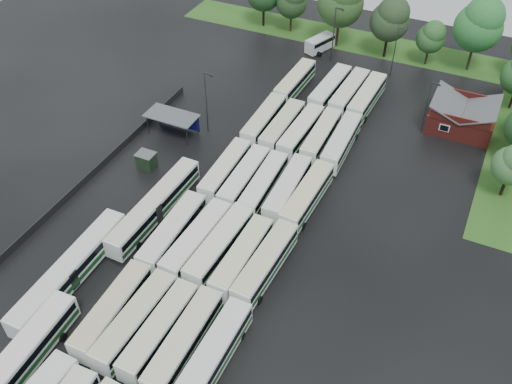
% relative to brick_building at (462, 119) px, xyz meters
% --- Properties ---
extents(ground, '(160.00, 160.00, 0.00)m').
position_rel_brick_building_xyz_m(ground, '(-24.00, -42.77, -1.87)').
color(ground, black).
rests_on(ground, ground).
extents(brick_building, '(10.07, 8.60, 5.39)m').
position_rel_brick_building_xyz_m(brick_building, '(0.00, 0.00, 0.00)').
color(brick_building, maroon).
rests_on(brick_building, ground).
extents(wash_shed, '(8.20, 4.20, 3.58)m').
position_rel_brick_building_xyz_m(wash_shed, '(-41.20, -20.74, 1.12)').
color(wash_shed, '#2D2D30').
rests_on(wash_shed, ground).
extents(utility_hut, '(2.70, 2.20, 2.62)m').
position_rel_brick_building_xyz_m(utility_hut, '(-40.20, -30.17, -0.55)').
color(utility_hut, black).
rests_on(utility_hut, ground).
extents(grass_strip_north, '(80.00, 10.00, 0.01)m').
position_rel_brick_building_xyz_m(grass_strip_north, '(-22.00, 22.03, -1.86)').
color(grass_strip_north, '#2B5B19').
rests_on(grass_strip_north, ground).
extents(west_fence, '(0.10, 50.00, 1.20)m').
position_rel_brick_building_xyz_m(west_fence, '(-46.20, -34.77, -1.27)').
color(west_fence, '#2D2D30').
rests_on(west_fence, ground).
extents(bus_r1c0, '(3.09, 12.68, 3.51)m').
position_rel_brick_building_xyz_m(bus_r1c0, '(-28.26, -54.88, 0.06)').
color(bus_r1c0, white).
rests_on(bus_r1c0, ground).
extents(bus_r1c1, '(3.00, 12.79, 3.54)m').
position_rel_brick_building_xyz_m(bus_r1c1, '(-25.15, -54.96, 0.08)').
color(bus_r1c1, white).
rests_on(bus_r1c1, ground).
extents(bus_r1c2, '(2.76, 12.44, 3.46)m').
position_rel_brick_building_xyz_m(bus_r1c2, '(-22.11, -54.89, 0.04)').
color(bus_r1c2, white).
rests_on(bus_r1c2, ground).
extents(bus_r1c3, '(2.94, 12.97, 3.60)m').
position_rel_brick_building_xyz_m(bus_r1c3, '(-18.95, -54.97, 0.11)').
color(bus_r1c3, white).
rests_on(bus_r1c3, ground).
extents(bus_r1c4, '(2.81, 12.97, 3.61)m').
position_rel_brick_building_xyz_m(bus_r1c4, '(-15.41, -55.04, 0.12)').
color(bus_r1c4, white).
rests_on(bus_r1c4, ground).
extents(bus_r2c0, '(3.04, 13.11, 3.64)m').
position_rel_brick_building_xyz_m(bus_r2c0, '(-28.46, -41.75, 0.13)').
color(bus_r2c0, white).
rests_on(bus_r2c0, ground).
extents(bus_r2c1, '(3.28, 13.12, 3.62)m').
position_rel_brick_building_xyz_m(bus_r2c1, '(-25.02, -41.64, 0.13)').
color(bus_r2c1, white).
rests_on(bus_r2c1, ground).
extents(bus_r2c2, '(3.27, 13.18, 3.64)m').
position_rel_brick_building_xyz_m(bus_r2c2, '(-22.01, -41.26, 0.14)').
color(bus_r2c2, white).
rests_on(bus_r2c2, ground).
extents(bus_r2c3, '(2.78, 12.56, 3.49)m').
position_rel_brick_building_xyz_m(bus_r2c3, '(-18.73, -41.71, 0.05)').
color(bus_r2c3, white).
rests_on(bus_r2c3, ground).
extents(bus_r2c4, '(3.26, 12.98, 3.59)m').
position_rel_brick_building_xyz_m(bus_r2c4, '(-15.72, -41.48, 0.11)').
color(bus_r2c4, white).
rests_on(bus_r2c4, ground).
extents(bus_r3c0, '(2.98, 12.48, 3.46)m').
position_rel_brick_building_xyz_m(bus_r3c0, '(-28.22, -27.82, 0.03)').
color(bus_r3c0, white).
rests_on(bus_r3c0, ground).
extents(bus_r3c1, '(2.90, 12.48, 3.46)m').
position_rel_brick_building_xyz_m(bus_r3c1, '(-25.05, -28.21, 0.04)').
color(bus_r3c1, white).
rests_on(bus_r3c1, ground).
extents(bus_r3c2, '(3.06, 12.44, 3.44)m').
position_rel_brick_building_xyz_m(bus_r3c2, '(-22.01, -28.28, 0.03)').
color(bus_r3c2, white).
rests_on(bus_r3c2, ground).
extents(bus_r3c3, '(3.06, 12.63, 3.49)m').
position_rel_brick_building_xyz_m(bus_r3c3, '(-18.61, -27.76, 0.06)').
color(bus_r3c3, white).
rests_on(bus_r3c3, ground).
extents(bus_r3c4, '(3.14, 12.92, 3.57)m').
position_rel_brick_building_xyz_m(bus_r3c4, '(-15.62, -28.03, 0.10)').
color(bus_r3c4, white).
rests_on(bus_r3c4, ground).
extents(bus_r4c0, '(2.89, 12.59, 3.49)m').
position_rel_brick_building_xyz_m(bus_r4c0, '(-28.47, -14.10, 0.06)').
color(bus_r4c0, white).
rests_on(bus_r4c0, ground).
extents(bus_r4c1, '(2.72, 12.44, 3.46)m').
position_rel_brick_building_xyz_m(bus_r4c1, '(-25.15, -14.44, 0.04)').
color(bus_r4c1, white).
rests_on(bus_r4c1, ground).
extents(bus_r4c2, '(3.06, 12.63, 3.49)m').
position_rel_brick_building_xyz_m(bus_r4c2, '(-21.99, -14.49, 0.06)').
color(bus_r4c2, white).
rests_on(bus_r4c2, ground).
extents(bus_r4c3, '(2.83, 12.40, 3.44)m').
position_rel_brick_building_xyz_m(bus_r4c3, '(-18.74, -14.15, 0.03)').
color(bus_r4c3, white).
rests_on(bus_r4c3, ground).
extents(bus_r4c4, '(3.06, 12.88, 3.57)m').
position_rel_brick_building_xyz_m(bus_r4c4, '(-15.42, -14.35, 0.10)').
color(bus_r4c4, white).
rests_on(bus_r4c4, ground).
extents(bus_r5c0, '(3.00, 12.49, 3.46)m').
position_rel_brick_building_xyz_m(bus_r5c0, '(-28.51, -0.98, 0.04)').
color(bus_r5c0, white).
rests_on(bus_r5c0, ground).
extents(bus_r5c2, '(3.42, 13.16, 3.63)m').
position_rel_brick_building_xyz_m(bus_r5c2, '(-22.15, -0.69, 0.13)').
color(bus_r5c2, white).
rests_on(bus_r5c2, ground).
extents(bus_r5c3, '(3.27, 13.00, 3.59)m').
position_rel_brick_building_xyz_m(bus_r5c3, '(-18.76, -0.49, 0.11)').
color(bus_r5c3, white).
rests_on(bus_r5c3, ground).
extents(bus_r5c4, '(3.15, 12.97, 3.59)m').
position_rel_brick_building_xyz_m(bus_r5c4, '(-15.60, -0.65, 0.11)').
color(bus_r5c4, white).
rests_on(bus_r5c4, ground).
extents(artic_bus_west_a, '(3.47, 19.20, 3.55)m').
position_rel_brick_building_xyz_m(artic_bus_west_a, '(-33.05, -65.58, 0.10)').
color(artic_bus_west_a, white).
rests_on(artic_bus_west_a, ground).
extents(artic_bus_west_b, '(3.04, 18.58, 3.44)m').
position_rel_brick_building_xyz_m(artic_bus_west_b, '(-33.27, -38.47, 0.04)').
color(artic_bus_west_b, white).
rests_on(artic_bus_west_b, ground).
extents(artic_bus_west_c, '(2.94, 19.22, 3.56)m').
position_rel_brick_building_xyz_m(artic_bus_west_c, '(-36.14, -52.34, 0.11)').
color(artic_bus_west_c, white).
rests_on(artic_bus_west_c, ground).
extents(minibus, '(4.48, 6.83, 2.80)m').
position_rel_brick_building_xyz_m(minibus, '(-29.85, 15.18, -0.31)').
color(minibus, silver).
rests_on(minibus, ground).
extents(tree_north_1, '(6.27, 6.27, 10.38)m').
position_rel_brick_building_xyz_m(tree_north_1, '(-38.12, 20.42, 4.81)').
color(tree_north_1, '#352416').
rests_on(tree_north_1, ground).
extents(tree_north_2, '(8.86, 8.86, 14.68)m').
position_rel_brick_building_xyz_m(tree_north_2, '(-27.34, 18.39, 7.58)').
color(tree_north_2, '#37261D').
rests_on(tree_north_2, ground).
extents(tree_north_3, '(7.34, 7.34, 12.16)m').
position_rel_brick_building_xyz_m(tree_north_3, '(-17.47, 18.04, 5.95)').
color(tree_north_3, black).
rests_on(tree_north_3, ground).
extents(tree_north_4, '(5.32, 5.32, 8.81)m').
position_rel_brick_building_xyz_m(tree_north_4, '(-9.62, 18.54, 3.80)').
color(tree_north_4, '#31231A').
rests_on(tree_north_4, ground).
extents(tree_north_5, '(8.62, 8.62, 14.29)m').
position_rel_brick_building_xyz_m(tree_north_5, '(-2.06, 19.79, 7.33)').
color(tree_north_5, '#392C1F').
rests_on(tree_north_5, ground).
extents(lamp_post_ne, '(1.41, 0.27, 9.14)m').
position_rel_brick_building_xyz_m(lamp_post_ne, '(-5.27, -3.71, 3.44)').
color(lamp_post_ne, '#2D2D30').
rests_on(lamp_post_ne, ground).
extents(lamp_post_nw, '(1.63, 0.32, 10.59)m').
position_rel_brick_building_xyz_m(lamp_post_nw, '(-36.44, -17.99, 4.29)').
color(lamp_post_nw, '#2D2D30').
rests_on(lamp_post_nw, ground).
extents(lamp_post_back_w, '(1.64, 0.32, 10.63)m').
position_rel_brick_building_xyz_m(lamp_post_back_w, '(-26.21, 12.16, 4.31)').
color(lamp_post_back_w, '#2D2D30').
rests_on(lamp_post_back_w, ground).
extents(lamp_post_back_e, '(1.50, 0.29, 9.73)m').
position_rel_brick_building_xyz_m(lamp_post_back_e, '(-14.40, 11.15, 3.79)').
color(lamp_post_back_e, '#2D2D30').
rests_on(lamp_post_back_e, ground).
extents(puddle_2, '(6.15, 6.15, 0.01)m').
position_rel_brick_building_xyz_m(puddle_2, '(-30.23, -39.14, -1.86)').
color(puddle_2, black).
rests_on(puddle_2, ground).
extents(puddle_3, '(3.45, 3.45, 0.01)m').
position_rel_brick_building_xyz_m(puddle_3, '(-17.43, -42.60, -1.86)').
color(puddle_3, black).
rests_on(puddle_3, ground).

